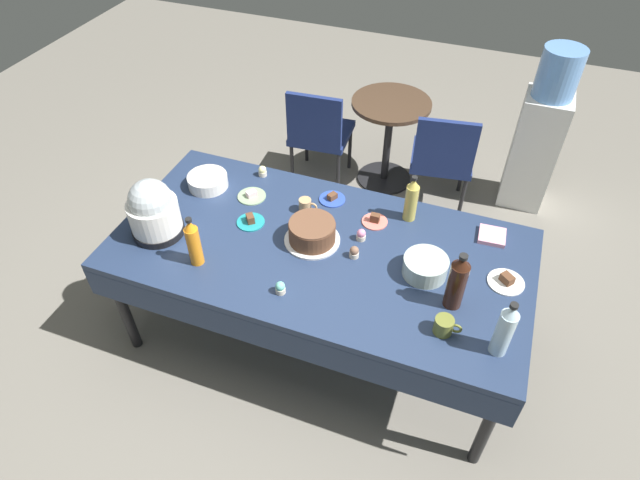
{
  "coord_description": "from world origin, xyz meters",
  "views": [
    {
      "loc": [
        0.7,
        -1.89,
        2.73
      ],
      "look_at": [
        0.0,
        0.0,
        0.8
      ],
      "focal_mm": 30.07,
      "sensor_mm": 36.0,
      "label": 1
    }
  ],
  "objects_px": {
    "soda_bottle_water": "(505,330)",
    "dessert_plate_teal": "(251,221)",
    "soda_bottle_cola": "(457,282)",
    "maroon_chair_left": "(319,131)",
    "slow_cooker": "(153,210)",
    "ceramic_snack_bowl": "(208,181)",
    "maroon_chair_right": "(443,156)",
    "coffee_mug_olive": "(444,326)",
    "round_cafe_table": "(389,127)",
    "cupcake_vanilla": "(354,252)",
    "dessert_plate_sage": "(252,196)",
    "frosted_layer_cake": "(312,232)",
    "dessert_plate_coral": "(375,220)",
    "soda_bottle_ginger_ale": "(411,200)",
    "potluck_table": "(320,255)",
    "coffee_mug_tan": "(306,205)",
    "water_cooler": "(539,135)",
    "dessert_plate_cobalt": "(332,198)",
    "cupcake_rose": "(280,288)",
    "glass_salad_bowl": "(425,267)",
    "soda_bottle_orange_juice": "(194,243)",
    "dessert_plate_white": "(506,281)",
    "cupcake_cocoa": "(361,235)",
    "cupcake_mint": "(262,171)"
  },
  "relations": [
    {
      "from": "maroon_chair_right",
      "to": "dessert_plate_cobalt",
      "type": "bearing_deg",
      "value": -114.7
    },
    {
      "from": "glass_salad_bowl",
      "to": "maroon_chair_left",
      "type": "distance_m",
      "value": 1.83
    },
    {
      "from": "coffee_mug_olive",
      "to": "dessert_plate_coral",
      "type": "bearing_deg",
      "value": 129.32
    },
    {
      "from": "potluck_table",
      "to": "coffee_mug_tan",
      "type": "bearing_deg",
      "value": 125.97
    },
    {
      "from": "dessert_plate_coral",
      "to": "potluck_table",
      "type": "bearing_deg",
      "value": -126.7
    },
    {
      "from": "dessert_plate_sage",
      "to": "dessert_plate_cobalt",
      "type": "distance_m",
      "value": 0.47
    },
    {
      "from": "maroon_chair_right",
      "to": "ceramic_snack_bowl",
      "type": "bearing_deg",
      "value": -135.78
    },
    {
      "from": "dessert_plate_coral",
      "to": "cupcake_vanilla",
      "type": "bearing_deg",
      "value": -94.99
    },
    {
      "from": "cupcake_rose",
      "to": "round_cafe_table",
      "type": "distance_m",
      "value": 2.04
    },
    {
      "from": "cupcake_rose",
      "to": "round_cafe_table",
      "type": "relative_size",
      "value": 0.09
    },
    {
      "from": "frosted_layer_cake",
      "to": "glass_salad_bowl",
      "type": "height_order",
      "value": "frosted_layer_cake"
    },
    {
      "from": "cupcake_vanilla",
      "to": "soda_bottle_cola",
      "type": "bearing_deg",
      "value": -14.43
    },
    {
      "from": "soda_bottle_cola",
      "to": "round_cafe_table",
      "type": "bearing_deg",
      "value": 113.13
    },
    {
      "from": "cupcake_vanilla",
      "to": "soda_bottle_ginger_ale",
      "type": "height_order",
      "value": "soda_bottle_ginger_ale"
    },
    {
      "from": "slow_cooker",
      "to": "water_cooler",
      "type": "distance_m",
      "value": 2.77
    },
    {
      "from": "dessert_plate_sage",
      "to": "frosted_layer_cake",
      "type": "bearing_deg",
      "value": -25.65
    },
    {
      "from": "dessert_plate_sage",
      "to": "maroon_chair_right",
      "type": "distance_m",
      "value": 1.53
    },
    {
      "from": "soda_bottle_water",
      "to": "round_cafe_table",
      "type": "bearing_deg",
      "value": 116.75
    },
    {
      "from": "soda_bottle_ginger_ale",
      "to": "round_cafe_table",
      "type": "xyz_separation_m",
      "value": [
        -0.43,
        1.27,
        -0.38
      ]
    },
    {
      "from": "frosted_layer_cake",
      "to": "soda_bottle_cola",
      "type": "distance_m",
      "value": 0.8
    },
    {
      "from": "cupcake_rose",
      "to": "coffee_mug_tan",
      "type": "bearing_deg",
      "value": 100.06
    },
    {
      "from": "dessert_plate_teal",
      "to": "round_cafe_table",
      "type": "bearing_deg",
      "value": 76.9
    },
    {
      "from": "dessert_plate_teal",
      "to": "cupcake_vanilla",
      "type": "distance_m",
      "value": 0.62
    },
    {
      "from": "cupcake_rose",
      "to": "coffee_mug_tan",
      "type": "xyz_separation_m",
      "value": [
        -0.11,
        0.6,
        0.01
      ]
    },
    {
      "from": "glass_salad_bowl",
      "to": "maroon_chair_right",
      "type": "height_order",
      "value": "maroon_chair_right"
    },
    {
      "from": "cupcake_cocoa",
      "to": "maroon_chair_left",
      "type": "relative_size",
      "value": 0.08
    },
    {
      "from": "slow_cooker",
      "to": "ceramic_snack_bowl",
      "type": "distance_m",
      "value": 0.47
    },
    {
      "from": "soda_bottle_cola",
      "to": "water_cooler",
      "type": "bearing_deg",
      "value": 81.0
    },
    {
      "from": "ceramic_snack_bowl",
      "to": "soda_bottle_cola",
      "type": "height_order",
      "value": "soda_bottle_cola"
    },
    {
      "from": "glass_salad_bowl",
      "to": "cupcake_cocoa",
      "type": "height_order",
      "value": "glass_salad_bowl"
    },
    {
      "from": "soda_bottle_orange_juice",
      "to": "soda_bottle_cola",
      "type": "xyz_separation_m",
      "value": [
        1.27,
        0.18,
        0.02
      ]
    },
    {
      "from": "cupcake_vanilla",
      "to": "dessert_plate_teal",
      "type": "bearing_deg",
      "value": 175.28
    },
    {
      "from": "soda_bottle_cola",
      "to": "maroon_chair_right",
      "type": "relative_size",
      "value": 0.38
    },
    {
      "from": "dessert_plate_teal",
      "to": "dessert_plate_sage",
      "type": "xyz_separation_m",
      "value": [
        -0.09,
        0.21,
        -0.0
      ]
    },
    {
      "from": "soda_bottle_water",
      "to": "dessert_plate_teal",
      "type": "bearing_deg",
      "value": 164.61
    },
    {
      "from": "soda_bottle_cola",
      "to": "maroon_chair_left",
      "type": "bearing_deg",
      "value": 128.7
    },
    {
      "from": "soda_bottle_water",
      "to": "maroon_chair_left",
      "type": "bearing_deg",
      "value": 130.26
    },
    {
      "from": "ceramic_snack_bowl",
      "to": "coffee_mug_olive",
      "type": "bearing_deg",
      "value": -20.66
    },
    {
      "from": "frosted_layer_cake",
      "to": "cupcake_rose",
      "type": "height_order",
      "value": "frosted_layer_cake"
    },
    {
      "from": "cupcake_cocoa",
      "to": "maroon_chair_left",
      "type": "xyz_separation_m",
      "value": [
        -0.73,
        1.31,
        -0.29
      ]
    },
    {
      "from": "dessert_plate_teal",
      "to": "dessert_plate_white",
      "type": "height_order",
      "value": "dessert_plate_teal"
    },
    {
      "from": "dessert_plate_white",
      "to": "coffee_mug_olive",
      "type": "distance_m",
      "value": 0.47
    },
    {
      "from": "dessert_plate_sage",
      "to": "soda_bottle_ginger_ale",
      "type": "xyz_separation_m",
      "value": [
        0.9,
        0.14,
        0.12
      ]
    },
    {
      "from": "slow_cooker",
      "to": "soda_bottle_ginger_ale",
      "type": "bearing_deg",
      "value": 25.35
    },
    {
      "from": "water_cooler",
      "to": "soda_bottle_cola",
      "type": "bearing_deg",
      "value": -99.0
    },
    {
      "from": "dessert_plate_white",
      "to": "cupcake_rose",
      "type": "height_order",
      "value": "cupcake_rose"
    },
    {
      "from": "coffee_mug_olive",
      "to": "maroon_chair_left",
      "type": "height_order",
      "value": "maroon_chair_left"
    },
    {
      "from": "soda_bottle_cola",
      "to": "maroon_chair_left",
      "type": "height_order",
      "value": "soda_bottle_cola"
    },
    {
      "from": "potluck_table",
      "to": "ceramic_snack_bowl",
      "type": "relative_size",
      "value": 9.34
    },
    {
      "from": "cupcake_mint",
      "to": "maroon_chair_left",
      "type": "xyz_separation_m",
      "value": [
        0.0,
        0.98,
        -0.29
      ]
    }
  ]
}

